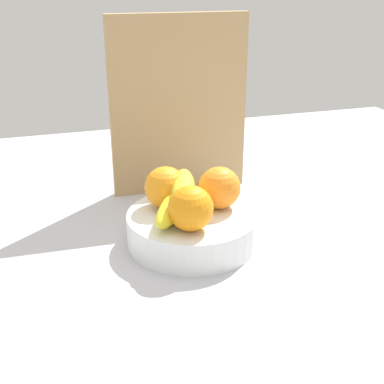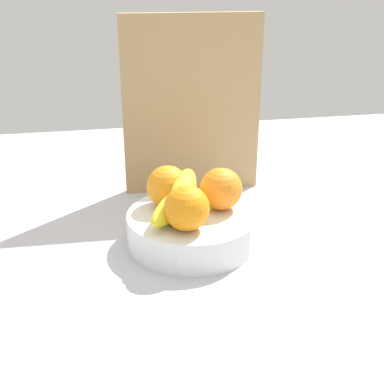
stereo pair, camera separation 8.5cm
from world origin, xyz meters
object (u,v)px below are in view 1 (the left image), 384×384
at_px(orange_front_left, 219,188).
at_px(orange_center, 191,208).
at_px(banana_bunch, 178,197).
at_px(cutting_board, 179,106).
at_px(fruit_bowl, 192,228).
at_px(orange_front_right, 166,188).

bearing_deg(orange_front_left, orange_center, -138.03).
bearing_deg(banana_bunch, cutting_board, 73.58).
xyz_separation_m(banana_bunch, cutting_board, (0.07, 0.23, 0.09)).
bearing_deg(fruit_bowl, orange_front_left, 12.55).
relative_size(banana_bunch, cutting_board, 0.48).
bearing_deg(fruit_bowl, orange_front_right, 130.94).
distance_m(banana_bunch, cutting_board, 0.26).
bearing_deg(orange_front_right, fruit_bowl, -49.06).
relative_size(orange_front_right, cutting_board, 0.20).
relative_size(fruit_bowl, orange_center, 3.05).
xyz_separation_m(fruit_bowl, orange_center, (-0.02, -0.05, 0.06)).
bearing_deg(cutting_board, orange_front_left, -86.29).
bearing_deg(orange_center, orange_front_left, 41.97).
distance_m(fruit_bowl, orange_front_right, 0.08).
bearing_deg(cutting_board, fruit_bowl, -98.95).
bearing_deg(orange_center, banana_bunch, 93.21).
height_order(orange_front_right, cutting_board, cutting_board).
bearing_deg(fruit_bowl, orange_center, -109.67).
distance_m(fruit_bowl, orange_center, 0.08).
bearing_deg(banana_bunch, fruit_bowl, -14.39).
distance_m(orange_center, cutting_board, 0.31).
xyz_separation_m(fruit_bowl, banana_bunch, (-0.02, 0.01, 0.06)).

